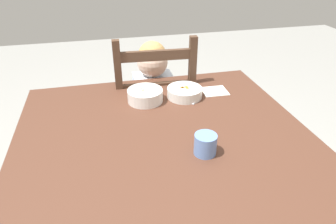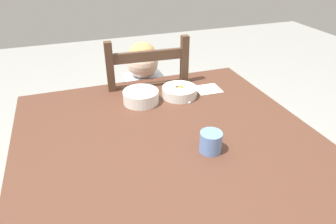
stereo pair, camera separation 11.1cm
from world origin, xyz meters
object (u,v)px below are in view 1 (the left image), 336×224
Objects in this scene: dining_chair at (154,121)px; child_figure at (154,98)px; bowl_of_carrots at (185,92)px; dining_table at (165,157)px; spoon at (176,99)px; drinking_cup at (205,144)px; bowl_of_peas at (145,95)px.

dining_chair is 0.16m from child_figure.
dining_table is at bearing -119.04° from bowl_of_carrots.
spoon is 0.42m from drinking_cup.
dining_chair is 12.80× the size of drinking_cup.
dining_table is at bearing 129.31° from drinking_cup.
child_figure reaches higher than dining_table.
drinking_cup is (0.12, -0.14, 0.14)m from dining_table.
child_figure is 0.35m from bowl_of_peas.
dining_table is at bearing -96.43° from dining_chair.
bowl_of_peas is 0.15m from spoon.
bowl_of_carrots is 2.09× the size of drinking_cup.
bowl_of_carrots is (0.17, 0.30, 0.13)m from dining_table.
dining_chair is 6.11× the size of bowl_of_carrots.
child_figure is 0.76m from drinking_cup.
spoon is (0.05, -0.32, 0.30)m from dining_chair.
child_figure is 0.35m from bowl_of_carrots.
bowl_of_peas is 0.19m from bowl_of_carrots.
dining_chair is (0.07, 0.59, -0.19)m from dining_table.
spoon is at bearing -80.99° from dining_chair.
child_figure is 5.72× the size of bowl_of_carrots.
drinking_cup is (-0.00, -0.42, 0.03)m from spoon.
bowl_of_carrots is (0.10, -0.29, 0.33)m from dining_chair.
child_figure reaches higher than drinking_cup.
dining_table is 9.83× the size of spoon.
dining_table is 6.86× the size of bowl_of_carrots.
drinking_cup is (0.14, -0.44, 0.01)m from bowl_of_peas.
spoon is at bearing -154.29° from bowl_of_carrots.
drinking_cup is at bearing -50.69° from dining_table.
child_figure is 0.35m from spoon.
spoon is (0.12, 0.28, 0.11)m from dining_table.
bowl_of_peas is at bearing -108.09° from child_figure.
spoon is (-0.05, -0.02, -0.02)m from bowl_of_carrots.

